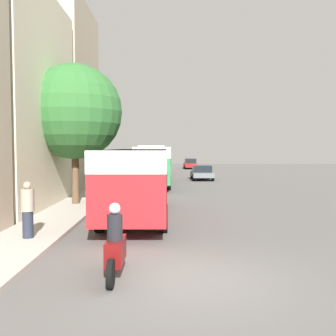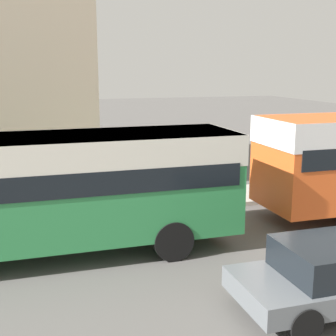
% 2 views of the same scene
% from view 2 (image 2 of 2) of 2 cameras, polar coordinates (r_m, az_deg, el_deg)
% --- Properties ---
extents(bus_following, '(2.57, 9.90, 3.03)m').
position_cam_2_polar(bus_following, '(11.71, -15.50, -1.45)').
color(bus_following, '#2D8447').
rests_on(bus_following, ground_plane).
extents(pedestrian_walking_away, '(0.37, 0.37, 1.59)m').
position_cam_2_polar(pedestrian_walking_away, '(16.39, 1.05, -0.81)').
color(pedestrian_walking_away, '#232838').
rests_on(pedestrian_walking_away, sidewalk).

